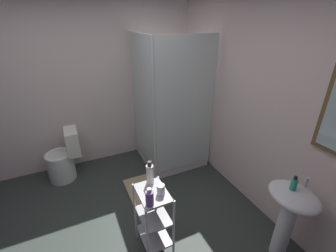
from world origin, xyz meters
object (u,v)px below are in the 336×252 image
object	(u,v)px
toilet	(64,160)
rinse_cup	(161,190)
shower_stall	(168,137)
pedestal_sink	(289,210)
hand_soap_bottle	(294,184)
conditioner_bottle_purple	(150,198)
storage_cart	(153,217)
bath_mat	(142,190)
lotion_bottle_white	(150,174)

from	to	relation	value
toilet	rinse_cup	xyz separation A→B (m)	(1.68, 0.81, 0.47)
shower_stall	pedestal_sink	world-z (taller)	shower_stall
hand_soap_bottle	shower_stall	bearing A→B (deg)	-170.59
shower_stall	conditioner_bottle_purple	size ratio (longest dim) A/B	11.70
rinse_cup	storage_cart	bearing A→B (deg)	-131.28
shower_stall	hand_soap_bottle	world-z (taller)	shower_stall
shower_stall	bath_mat	distance (m)	0.90
lotion_bottle_white	rinse_cup	world-z (taller)	lotion_bottle_white
shower_stall	rinse_cup	xyz separation A→B (m)	(1.41, -0.72, 0.33)
rinse_cup	bath_mat	distance (m)	1.22
pedestal_sink	conditioner_bottle_purple	distance (m)	1.29
toilet	storage_cart	bearing A→B (deg)	24.91
toilet	lotion_bottle_white	bearing A→B (deg)	27.76
toilet	rinse_cup	world-z (taller)	rinse_cup
pedestal_sink	conditioner_bottle_purple	bearing A→B (deg)	-110.77
shower_stall	lotion_bottle_white	size ratio (longest dim) A/B	8.38
pedestal_sink	lotion_bottle_white	distance (m)	1.32
hand_soap_bottle	conditioner_bottle_purple	size ratio (longest dim) A/B	0.81
pedestal_sink	toilet	bearing A→B (deg)	-139.81
toilet	conditioner_bottle_purple	world-z (taller)	conditioner_bottle_purple
hand_soap_bottle	bath_mat	xyz separation A→B (m)	(-1.44, -0.93, -0.86)
shower_stall	conditioner_bottle_purple	world-z (taller)	shower_stall
storage_cart	hand_soap_bottle	world-z (taller)	hand_soap_bottle
conditioner_bottle_purple	toilet	bearing A→B (deg)	-158.86
toilet	storage_cart	world-z (taller)	toilet
conditioner_bottle_purple	hand_soap_bottle	bearing A→B (deg)	70.12
pedestal_sink	lotion_bottle_white	world-z (taller)	lotion_bottle_white
conditioner_bottle_purple	bath_mat	bearing A→B (deg)	166.41
pedestal_sink	bath_mat	bearing A→B (deg)	-147.28
conditioner_bottle_purple	pedestal_sink	bearing A→B (deg)	69.23
pedestal_sink	storage_cart	distance (m)	1.26
toilet	bath_mat	bearing A→B (deg)	51.17
shower_stall	hand_soap_bottle	bearing A→B (deg)	9.41
pedestal_sink	bath_mat	distance (m)	1.83
pedestal_sink	hand_soap_bottle	size ratio (longest dim) A/B	5.88
rinse_cup	conditioner_bottle_purple	bearing A→B (deg)	-59.49
conditioner_bottle_purple	rinse_cup	xyz separation A→B (m)	(-0.08, 0.13, -0.02)
rinse_cup	shower_stall	bearing A→B (deg)	152.93
shower_stall	storage_cart	size ratio (longest dim) A/B	2.70
storage_cart	lotion_bottle_white	size ratio (longest dim) A/B	3.10
shower_stall	rinse_cup	size ratio (longest dim) A/B	20.20
conditioner_bottle_purple	rinse_cup	bearing A→B (deg)	120.51
toilet	rinse_cup	size ratio (longest dim) A/B	7.68
bath_mat	pedestal_sink	bearing A→B (deg)	32.72
lotion_bottle_white	toilet	bearing A→B (deg)	-152.24
lotion_bottle_white	pedestal_sink	bearing A→B (deg)	56.44
lotion_bottle_white	bath_mat	xyz separation A→B (m)	(-0.75, 0.14, -0.83)
lotion_bottle_white	hand_soap_bottle	bearing A→B (deg)	57.11
shower_stall	storage_cart	distance (m)	1.57
pedestal_sink	storage_cart	xyz separation A→B (m)	(-0.58, -1.11, -0.14)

